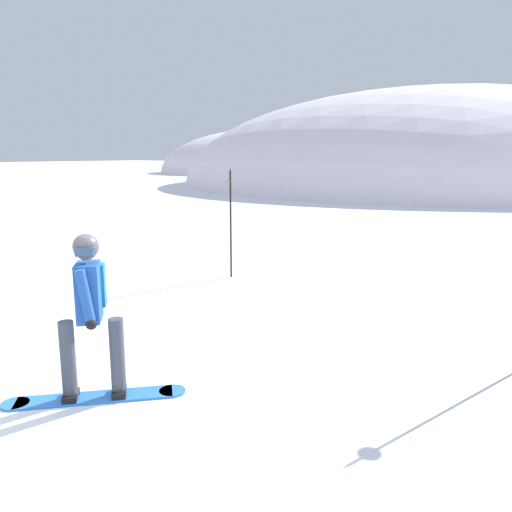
% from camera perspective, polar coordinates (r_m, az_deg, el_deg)
% --- Properties ---
extents(ground_plane, '(300.00, 300.00, 0.00)m').
position_cam_1_polar(ground_plane, '(5.36, -20.84, -16.99)').
color(ground_plane, white).
extents(ridge_peak_main, '(40.40, 36.36, 14.97)m').
position_cam_1_polar(ridge_peak_main, '(44.05, 18.49, 7.42)').
color(ridge_peak_main, white).
rests_on(ridge_peak_main, ground).
extents(ridge_peak_far, '(28.32, 25.48, 11.56)m').
position_cam_1_polar(ridge_peak_far, '(70.49, 0.72, 9.20)').
color(ridge_peak_far, white).
rests_on(ridge_peak_far, ground).
extents(snowboarder_main, '(1.43, 1.34, 1.71)m').
position_cam_1_polar(snowboarder_main, '(5.44, -17.84, -5.92)').
color(snowboarder_main, blue).
rests_on(snowboarder_main, ground).
extents(piste_marker_far, '(0.20, 0.20, 2.20)m').
position_cam_1_polar(piste_marker_far, '(10.35, -2.82, 4.41)').
color(piste_marker_far, black).
rests_on(piste_marker_far, ground).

